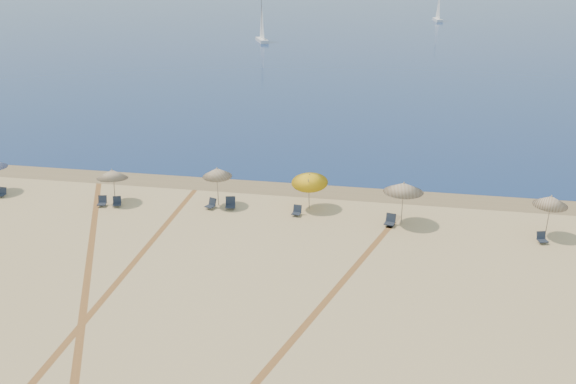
% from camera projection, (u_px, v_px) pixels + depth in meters
% --- Properties ---
extents(wet_sand, '(500.00, 500.00, 0.00)m').
position_uv_depth(wet_sand, '(299.00, 189.00, 41.92)').
color(wet_sand, olive).
rests_on(wet_sand, ground).
extents(umbrella_1, '(1.96, 2.00, 2.27)m').
position_uv_depth(umbrella_1, '(112.00, 174.00, 39.04)').
color(umbrella_1, gray).
rests_on(umbrella_1, ground).
extents(umbrella_2, '(1.85, 1.88, 2.55)m').
position_uv_depth(umbrella_2, '(217.00, 172.00, 38.43)').
color(umbrella_2, gray).
rests_on(umbrella_2, ground).
extents(umbrella_3, '(2.26, 2.32, 2.53)m').
position_uv_depth(umbrella_3, '(310.00, 179.00, 38.00)').
color(umbrella_3, gray).
rests_on(umbrella_3, ground).
extents(umbrella_4, '(2.33, 2.33, 2.60)m').
position_uv_depth(umbrella_4, '(404.00, 187.00, 35.82)').
color(umbrella_4, gray).
rests_on(umbrella_4, ground).
extents(umbrella_5, '(1.87, 1.89, 2.50)m').
position_uv_depth(umbrella_5, '(551.00, 201.00, 34.17)').
color(umbrella_5, gray).
rests_on(umbrella_5, ground).
extents(chair_1, '(0.52, 0.60, 0.60)m').
position_uv_depth(chair_1, '(2.00, 193.00, 40.53)').
color(chair_1, black).
rests_on(chair_1, ground).
extents(chair_2, '(0.64, 0.71, 0.64)m').
position_uv_depth(chair_2, '(102.00, 202.00, 39.04)').
color(chair_2, black).
rests_on(chair_2, ground).
extents(chair_3, '(0.68, 0.73, 0.61)m').
position_uv_depth(chair_3, '(117.00, 202.00, 39.00)').
color(chair_3, black).
rests_on(chair_3, ground).
extents(chair_4, '(0.72, 0.77, 0.63)m').
position_uv_depth(chair_4, '(211.00, 204.00, 38.67)').
color(chair_4, black).
rests_on(chair_4, ground).
extents(chair_5, '(0.74, 0.82, 0.73)m').
position_uv_depth(chair_5, '(230.00, 204.00, 38.62)').
color(chair_5, black).
rests_on(chair_5, ground).
extents(chair_6, '(0.58, 0.65, 0.62)m').
position_uv_depth(chair_6, '(297.00, 211.00, 37.64)').
color(chair_6, black).
rests_on(chair_6, ground).
extents(chair_7, '(0.70, 0.78, 0.69)m').
position_uv_depth(chair_7, '(390.00, 221.00, 36.21)').
color(chair_7, black).
rests_on(chair_7, ground).
extents(chair_8, '(0.63, 0.69, 0.60)m').
position_uv_depth(chair_8, '(542.00, 238.00, 34.11)').
color(chair_8, black).
rests_on(chair_8, ground).
extents(sailboat_0, '(2.25, 5.46, 7.91)m').
position_uv_depth(sailboat_0, '(438.00, 10.00, 142.22)').
color(sailboat_0, white).
rests_on(sailboat_0, ocean).
extents(sailboat_1, '(3.39, 5.45, 7.98)m').
position_uv_depth(sailboat_1, '(262.00, 28.00, 109.36)').
color(sailboat_1, white).
rests_on(sailboat_1, ocean).
extents(tire_tracks, '(47.29, 40.57, 0.00)m').
position_uv_depth(tire_tracks, '(160.00, 295.00, 28.93)').
color(tire_tracks, tan).
rests_on(tire_tracks, ground).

